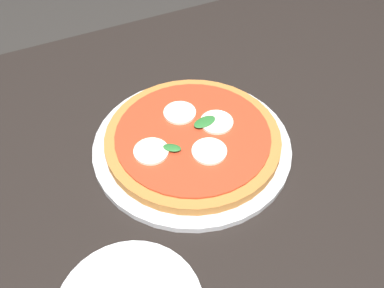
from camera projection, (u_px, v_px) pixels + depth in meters
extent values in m
cube|color=black|center=(201.00, 177.00, 0.75)|extent=(1.45, 1.00, 0.04)
cube|color=black|center=(313.00, 94.00, 1.47)|extent=(0.07, 0.07, 0.70)
cylinder|color=silver|center=(192.00, 146.00, 0.77)|extent=(0.35, 0.35, 0.01)
cylinder|color=#B27033|center=(193.00, 139.00, 0.76)|extent=(0.31, 0.31, 0.02)
cylinder|color=#B7381E|center=(193.00, 135.00, 0.75)|extent=(0.27, 0.27, 0.00)
cylinder|color=white|center=(151.00, 151.00, 0.72)|extent=(0.06, 0.06, 0.00)
cylinder|color=white|center=(209.00, 151.00, 0.72)|extent=(0.06, 0.06, 0.00)
cylinder|color=white|center=(217.00, 122.00, 0.77)|extent=(0.06, 0.06, 0.00)
cylinder|color=white|center=(180.00, 113.00, 0.78)|extent=(0.06, 0.06, 0.00)
ellipsoid|color=#286B2D|center=(172.00, 148.00, 0.72)|extent=(0.03, 0.03, 0.00)
ellipsoid|color=#286B2D|center=(205.00, 122.00, 0.76)|extent=(0.05, 0.03, 0.00)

